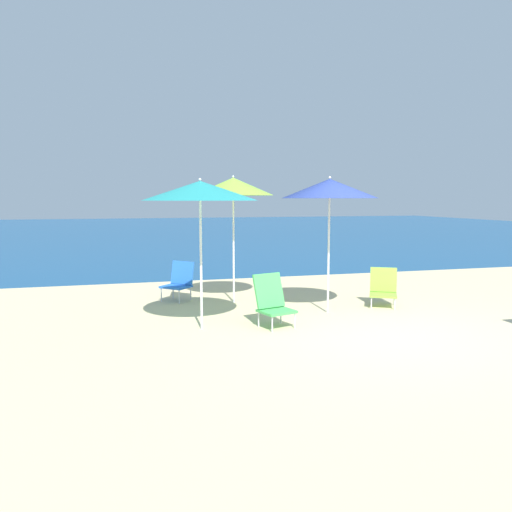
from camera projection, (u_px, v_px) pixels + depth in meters
ground_plane at (371, 331)px, 7.49m from camera, size 60.00×60.00×0.00m
sea_water at (179, 230)px, 31.75m from camera, size 60.00×40.00×0.01m
beach_umbrella_lime at (233, 187)px, 9.29m from camera, size 1.51×1.51×2.40m
beach_umbrella_navy at (330, 189)px, 8.44m from camera, size 1.64×1.64×2.35m
beach_umbrella_teal at (200, 191)px, 7.34m from camera, size 1.71×1.71×2.27m
beach_chair_blue at (179, 280)px, 9.70m from camera, size 0.70×0.70×0.75m
beach_chair_green at (272, 300)px, 7.72m from camera, size 0.63×0.66×0.81m
beach_chair_lime at (383, 288)px, 9.21m from camera, size 0.68×0.69×0.69m
seagull at (187, 281)px, 11.13m from camera, size 0.27×0.11×0.23m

